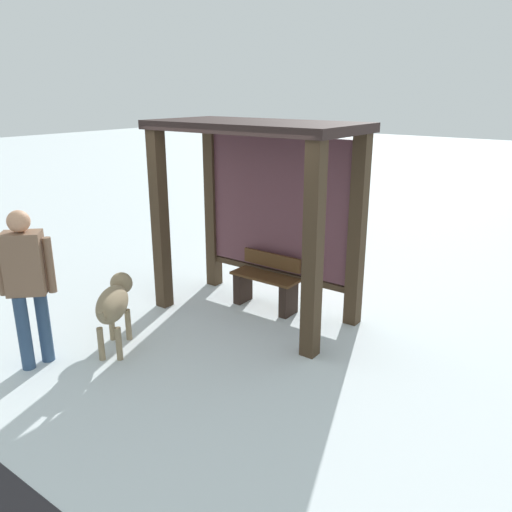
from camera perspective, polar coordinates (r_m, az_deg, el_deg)
ground_plane at (r=7.12m, az=-0.14°, el=-6.38°), size 60.00×60.00×0.00m
bus_shelter at (r=6.72m, az=0.73°, el=8.14°), size 2.69×1.36×2.57m
bench_left_inside at (r=7.18m, az=1.11°, el=-3.18°), size 0.99×0.36×0.77m
person_walking at (r=5.97m, az=-24.12°, el=-2.22°), size 0.47×0.48×1.77m
dog at (r=6.25m, az=-15.48°, el=-4.98°), size 0.80×0.94×0.79m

